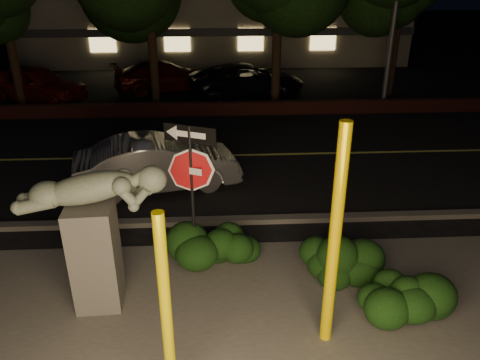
# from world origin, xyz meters

# --- Properties ---
(ground) EXTENTS (90.00, 90.00, 0.00)m
(ground) POSITION_xyz_m (0.00, 10.00, 0.00)
(ground) COLOR black
(ground) RESTS_ON ground
(patio) EXTENTS (14.00, 6.00, 0.02)m
(patio) POSITION_xyz_m (0.00, -1.00, 0.01)
(patio) COLOR #4C4944
(patio) RESTS_ON ground
(road) EXTENTS (80.00, 8.00, 0.01)m
(road) POSITION_xyz_m (0.00, 7.00, 0.01)
(road) COLOR black
(road) RESTS_ON ground
(lane_marking) EXTENTS (80.00, 0.12, 0.00)m
(lane_marking) POSITION_xyz_m (0.00, 7.00, 0.02)
(lane_marking) COLOR #C3C24E
(lane_marking) RESTS_ON road
(curb) EXTENTS (80.00, 0.25, 0.12)m
(curb) POSITION_xyz_m (0.00, 2.90, 0.06)
(curb) COLOR #4C4944
(curb) RESTS_ON ground
(brick_wall) EXTENTS (40.00, 0.35, 0.50)m
(brick_wall) POSITION_xyz_m (0.00, 11.30, 0.25)
(brick_wall) COLOR #451A16
(brick_wall) RESTS_ON ground
(parking_lot) EXTENTS (40.00, 12.00, 0.01)m
(parking_lot) POSITION_xyz_m (0.00, 17.00, 0.01)
(parking_lot) COLOR black
(parking_lot) RESTS_ON ground
(building) EXTENTS (22.00, 10.20, 4.00)m
(building) POSITION_xyz_m (0.00, 24.99, 2.00)
(building) COLOR slate
(building) RESTS_ON ground
(yellow_pole_left) EXTENTS (0.15, 0.15, 2.91)m
(yellow_pole_left) POSITION_xyz_m (-0.68, -1.84, 1.45)
(yellow_pole_left) COLOR #D9C205
(yellow_pole_left) RESTS_ON ground
(yellow_pole_right) EXTENTS (0.18, 0.18, 3.57)m
(yellow_pole_right) POSITION_xyz_m (1.62, -0.78, 1.78)
(yellow_pole_right) COLOR #FFD700
(yellow_pole_right) RESTS_ON ground
(signpost) EXTENTS (0.91, 0.41, 2.88)m
(signpost) POSITION_xyz_m (-0.47, 1.22, 2.05)
(signpost) COLOR black
(signpost) RESTS_ON ground
(sculpture) EXTENTS (2.37, 0.77, 2.54)m
(sculpture) POSITION_xyz_m (-2.02, 0.27, 1.56)
(sculpture) COLOR #4C4944
(sculpture) RESTS_ON ground
(hedge_center) EXTENTS (2.11, 1.51, 1.00)m
(hedge_center) POSITION_xyz_m (0.00, 1.24, 0.50)
(hedge_center) COLOR black
(hedge_center) RESTS_ON ground
(hedge_right) EXTENTS (1.77, 1.10, 1.09)m
(hedge_right) POSITION_xyz_m (2.11, 0.74, 0.55)
(hedge_right) COLOR black
(hedge_right) RESTS_ON ground
(hedge_far_right) EXTENTS (1.64, 1.35, 0.98)m
(hedge_far_right) POSITION_xyz_m (2.96, -0.41, 0.49)
(hedge_far_right) COLOR black
(hedge_far_right) RESTS_ON ground
(silver_sedan) EXTENTS (4.41, 2.40, 1.38)m
(silver_sedan) POSITION_xyz_m (-1.54, 4.85, 0.69)
(silver_sedan) COLOR #B3B3B8
(silver_sedan) RESTS_ON ground
(parked_car_red) EXTENTS (4.81, 3.40, 1.52)m
(parked_car_red) POSITION_xyz_m (-7.61, 13.69, 0.76)
(parked_car_red) COLOR maroon
(parked_car_red) RESTS_ON ground
(parked_car_darkred) EXTENTS (5.04, 3.32, 1.36)m
(parked_car_darkred) POSITION_xyz_m (-2.28, 15.24, 0.68)
(parked_car_darkred) COLOR #420B07
(parked_car_darkred) RESTS_ON ground
(parked_car_dark) EXTENTS (5.47, 3.49, 1.40)m
(parked_car_dark) POSITION_xyz_m (1.42, 14.19, 0.70)
(parked_car_dark) COLOR black
(parked_car_dark) RESTS_ON ground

